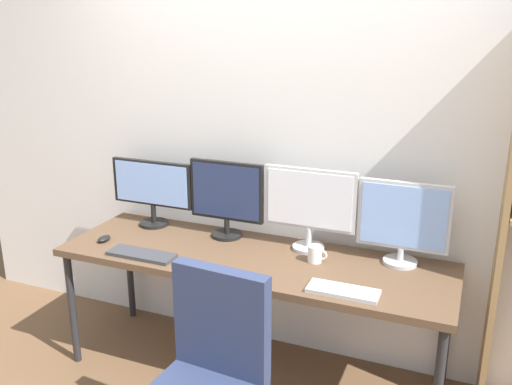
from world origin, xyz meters
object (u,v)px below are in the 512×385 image
(desk, at_px, (253,265))
(keyboard_left, at_px, (142,254))
(monitor_center_left, at_px, (226,196))
(monitor_center_right, at_px, (310,204))
(computer_mouse, at_px, (104,239))
(monitor_far_right, at_px, (403,221))
(monitor_far_left, at_px, (152,188))
(keyboard_right, at_px, (343,291))
(coffee_mug, at_px, (315,254))

(desk, height_order, keyboard_left, keyboard_left)
(monitor_center_left, relative_size, monitor_center_right, 0.88)
(monitor_center_left, relative_size, computer_mouse, 4.77)
(monitor_far_right, bearing_deg, monitor_center_left, -180.00)
(keyboard_left, bearing_deg, computer_mouse, 163.02)
(monitor_center_right, height_order, computer_mouse, monitor_center_right)
(monitor_far_left, distance_m, monitor_center_left, 0.51)
(monitor_far_left, xyz_separation_m, monitor_center_left, (0.51, 0.00, 0.01))
(computer_mouse, bearing_deg, keyboard_right, -3.90)
(monitor_far_left, relative_size, keyboard_left, 1.43)
(monitor_center_left, bearing_deg, coffee_mug, -14.42)
(monitor_center_left, bearing_deg, keyboard_left, -124.78)
(keyboard_left, relative_size, coffee_mug, 3.61)
(monitor_center_left, distance_m, keyboard_right, 0.96)
(keyboard_left, bearing_deg, monitor_far_left, 114.16)
(keyboard_right, height_order, computer_mouse, computer_mouse)
(keyboard_left, bearing_deg, monitor_center_left, 55.22)
(monitor_far_right, xyz_separation_m, keyboard_right, (-0.20, -0.44, -0.23))
(monitor_center_left, distance_m, monitor_far_right, 1.01)
(keyboard_left, xyz_separation_m, keyboard_right, (1.12, 0.00, 0.00))
(computer_mouse, relative_size, coffee_mug, 0.91)
(monitor_far_left, bearing_deg, keyboard_left, -65.84)
(monitor_far_right, relative_size, coffee_mug, 4.43)
(monitor_far_left, height_order, keyboard_right, monitor_far_left)
(monitor_center_left, bearing_deg, keyboard_right, -28.55)
(coffee_mug, bearing_deg, computer_mouse, -171.02)
(monitor_far_right, distance_m, coffee_mug, 0.49)
(monitor_far_right, bearing_deg, monitor_far_left, -180.00)
(monitor_center_left, relative_size, monitor_far_right, 0.97)
(keyboard_right, bearing_deg, monitor_center_left, 151.45)
(monitor_center_left, xyz_separation_m, monitor_far_right, (1.01, 0.00, -0.01))
(monitor_center_left, xyz_separation_m, monitor_center_right, (0.51, 0.00, 0.01))
(monitor_center_left, relative_size, keyboard_right, 1.35)
(coffee_mug, bearing_deg, monitor_far_left, 172.12)
(computer_mouse, bearing_deg, coffee_mug, 8.98)
(desk, relative_size, coffee_mug, 20.35)
(monitor_far_left, height_order, monitor_center_left, monitor_center_left)
(monitor_far_right, distance_m, keyboard_left, 1.41)
(monitor_center_right, bearing_deg, keyboard_left, -151.45)
(keyboard_right, relative_size, computer_mouse, 3.52)
(coffee_mug, bearing_deg, desk, -169.78)
(monitor_far_left, distance_m, monitor_center_right, 1.01)
(keyboard_right, relative_size, coffee_mug, 3.19)
(monitor_center_left, bearing_deg, computer_mouse, -151.31)
(computer_mouse, bearing_deg, monitor_center_right, 16.88)
(monitor_far_right, bearing_deg, keyboard_left, -161.45)
(monitor_center_right, bearing_deg, keyboard_right, -55.22)
(desk, bearing_deg, keyboard_left, -157.67)
(monitor_far_right, xyz_separation_m, coffee_mug, (-0.42, -0.15, -0.19))
(keyboard_left, distance_m, keyboard_right, 1.12)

